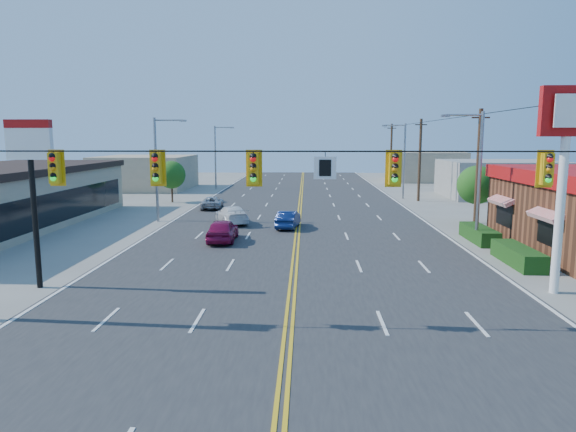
{
  "coord_description": "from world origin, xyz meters",
  "views": [
    {
      "loc": [
        0.57,
        -17.22,
        6.43
      ],
      "look_at": [
        -0.42,
        10.65,
        2.2
      ],
      "focal_mm": 32.0,
      "sensor_mm": 36.0,
      "label": 1
    }
  ],
  "objects_px": {
    "signal_span": "(286,185)",
    "car_blue": "(288,220)",
    "pizza_hut_sign": "(31,168)",
    "kfc_pylon": "(565,148)",
    "car_silver": "(212,203)",
    "car_white": "(232,215)",
    "car_magenta": "(223,231)"
  },
  "relations": [
    {
      "from": "signal_span",
      "to": "car_magenta",
      "type": "bearing_deg",
      "value": 107.75
    },
    {
      "from": "pizza_hut_sign",
      "to": "car_white",
      "type": "xyz_separation_m",
      "value": [
        5.95,
        16.95,
        -4.52
      ]
    },
    {
      "from": "car_blue",
      "to": "car_silver",
      "type": "relative_size",
      "value": 0.94
    },
    {
      "from": "kfc_pylon",
      "to": "car_silver",
      "type": "relative_size",
      "value": 2.11
    },
    {
      "from": "car_blue",
      "to": "car_silver",
      "type": "height_order",
      "value": "car_blue"
    },
    {
      "from": "car_white",
      "to": "car_magenta",
      "type": "bearing_deg",
      "value": 72.36
    },
    {
      "from": "car_magenta",
      "to": "car_white",
      "type": "height_order",
      "value": "car_magenta"
    },
    {
      "from": "car_blue",
      "to": "car_white",
      "type": "xyz_separation_m",
      "value": [
        -4.35,
        1.86,
        0.04
      ]
    },
    {
      "from": "car_white",
      "to": "kfc_pylon",
      "type": "bearing_deg",
      "value": 112.29
    },
    {
      "from": "signal_span",
      "to": "car_blue",
      "type": "bearing_deg",
      "value": 91.74
    },
    {
      "from": "car_white",
      "to": "car_silver",
      "type": "bearing_deg",
      "value": -91.03
    },
    {
      "from": "kfc_pylon",
      "to": "pizza_hut_sign",
      "type": "distance_m",
      "value": 22.02
    },
    {
      "from": "kfc_pylon",
      "to": "car_white",
      "type": "height_order",
      "value": "kfc_pylon"
    },
    {
      "from": "kfc_pylon",
      "to": "car_silver",
      "type": "height_order",
      "value": "kfc_pylon"
    },
    {
      "from": "kfc_pylon",
      "to": "car_magenta",
      "type": "xyz_separation_m",
      "value": [
        -15.63,
        10.1,
        -5.34
      ]
    },
    {
      "from": "car_magenta",
      "to": "car_blue",
      "type": "distance_m",
      "value": 6.35
    },
    {
      "from": "car_magenta",
      "to": "car_blue",
      "type": "xyz_separation_m",
      "value": [
        3.93,
        4.99,
        -0.09
      ]
    },
    {
      "from": "car_white",
      "to": "signal_span",
      "type": "bearing_deg",
      "value": 82.1
    },
    {
      "from": "signal_span",
      "to": "car_silver",
      "type": "distance_m",
      "value": 30.4
    },
    {
      "from": "signal_span",
      "to": "pizza_hut_sign",
      "type": "bearing_deg",
      "value": 159.81
    },
    {
      "from": "car_magenta",
      "to": "car_silver",
      "type": "distance_m",
      "value": 15.31
    },
    {
      "from": "signal_span",
      "to": "kfc_pylon",
      "type": "bearing_deg",
      "value": 19.78
    },
    {
      "from": "kfc_pylon",
      "to": "car_blue",
      "type": "distance_m",
      "value": 19.85
    },
    {
      "from": "car_silver",
      "to": "car_blue",
      "type": "bearing_deg",
      "value": 121.51
    },
    {
      "from": "car_magenta",
      "to": "car_white",
      "type": "relative_size",
      "value": 0.91
    },
    {
      "from": "car_blue",
      "to": "car_silver",
      "type": "bearing_deg",
      "value": -46.38
    },
    {
      "from": "kfc_pylon",
      "to": "car_silver",
      "type": "distance_m",
      "value": 31.91
    },
    {
      "from": "signal_span",
      "to": "pizza_hut_sign",
      "type": "xyz_separation_m",
      "value": [
        -10.88,
        4.0,
        0.3
      ]
    },
    {
      "from": "signal_span",
      "to": "car_silver",
      "type": "bearing_deg",
      "value": 105.22
    },
    {
      "from": "car_magenta",
      "to": "car_white",
      "type": "bearing_deg",
      "value": -87.37
    },
    {
      "from": "car_white",
      "to": "car_silver",
      "type": "distance_m",
      "value": 8.61
    },
    {
      "from": "pizza_hut_sign",
      "to": "car_magenta",
      "type": "distance_m",
      "value": 12.75
    }
  ]
}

